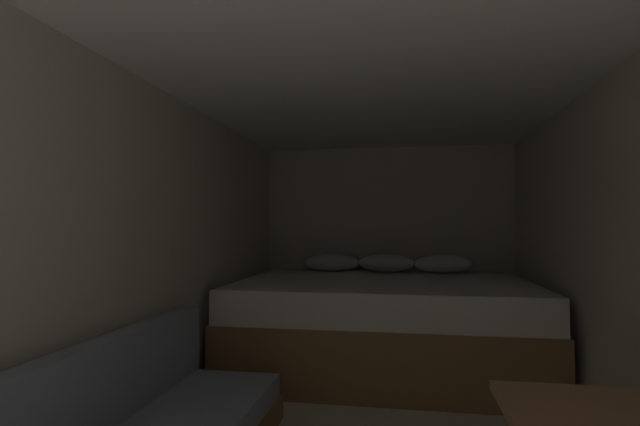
{
  "coord_description": "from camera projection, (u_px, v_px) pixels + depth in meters",
  "views": [
    {
      "loc": [
        0.17,
        -0.64,
        1.22
      ],
      "look_at": [
        -0.34,
        2.32,
        1.3
      ],
      "focal_mm": 27.04,
      "sensor_mm": 36.0,
      "label": 1
    }
  ],
  "objects": [
    {
      "name": "wall_left",
      "position": [
        138.0,
        259.0,
        2.75
      ],
      "size": [
        0.05,
        5.26,
        2.07
      ],
      "primitive_type": "cube",
      "color": "beige",
      "rests_on": "ground"
    },
    {
      "name": "ceiling_slab",
      "position": [
        370.0,
        63.0,
        2.55
      ],
      "size": [
        2.69,
        5.26,
        0.05
      ],
      "primitive_type": "cube",
      "color": "white",
      "rests_on": "wall_left"
    },
    {
      "name": "wall_back",
      "position": [
        387.0,
        244.0,
        5.14
      ],
      "size": [
        2.69,
        0.05,
        2.07
      ],
      "primitive_type": "cube",
      "color": "beige",
      "rests_on": "ground"
    },
    {
      "name": "bed",
      "position": [
        384.0,
        322.0,
        4.17
      ],
      "size": [
        2.47,
        1.83,
        0.94
      ],
      "color": "olive",
      "rests_on": "ground"
    }
  ]
}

